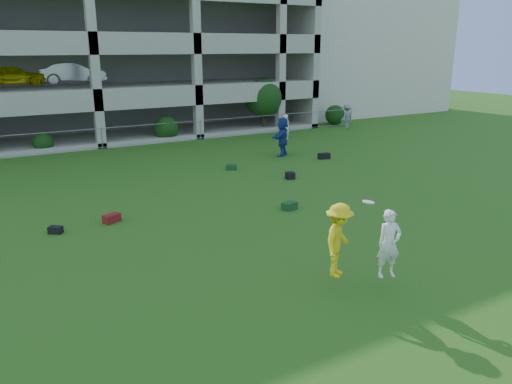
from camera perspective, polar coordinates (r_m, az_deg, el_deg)
ground at (r=12.48m, az=3.98°, el=-10.05°), size 100.00×100.00×0.00m
stucco_building at (r=47.39m, az=8.56°, el=15.48°), size 16.00×14.00×10.00m
bystander_d at (r=26.16m, az=3.05°, el=6.32°), size 1.82×1.67×2.02m
bystander_e at (r=30.93m, az=3.36°, el=7.43°), size 0.61×0.45×1.55m
bystander_f at (r=35.67m, az=10.30°, el=8.49°), size 1.23×0.90×1.70m
bag_red_a at (r=16.96m, az=-16.17°, el=-2.90°), size 0.63×0.50×0.28m
bag_black_b at (r=16.56m, az=-21.94°, el=-4.04°), size 0.47×0.44×0.22m
bag_green_c at (r=17.62m, az=3.84°, el=-1.59°), size 0.57×0.47×0.26m
crate_d at (r=21.68m, az=3.92°, el=1.89°), size 0.41×0.41×0.30m
bag_black_e at (r=25.78m, az=7.79°, el=4.10°), size 0.65×0.41×0.30m
bag_green_g at (r=23.28m, az=-2.83°, el=2.85°), size 0.58×0.50×0.25m
frisbee_contest at (r=11.69m, az=10.64°, el=-5.52°), size 1.91×1.51×1.80m
parking_garage at (r=37.47m, az=-21.13°, el=15.99°), size 30.00×14.00×12.00m
fence at (r=29.35m, az=-17.21°, el=5.92°), size 36.06×0.06×1.20m
shrub_row at (r=31.18m, az=-9.35°, el=8.67°), size 34.38×2.52×3.50m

